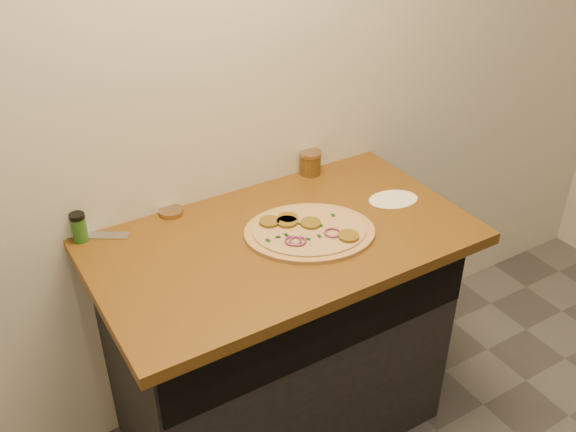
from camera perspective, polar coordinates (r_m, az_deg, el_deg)
cabinet at (r=2.34m, az=-0.85°, el=-10.98°), size 1.10×0.60×0.86m
countertop at (r=2.04m, az=-0.52°, el=-2.18°), size 1.20×0.70×0.04m
pizza at (r=2.03m, az=1.87°, el=-1.35°), size 0.54×0.54×0.03m
chefs_knife at (r=2.13m, az=-18.60°, el=-1.55°), size 0.27×0.19×0.02m
mason_jar_lid at (r=2.16m, az=-10.35°, el=0.36°), size 0.11×0.11×0.02m
salsa_jar at (r=2.36m, az=2.00°, el=4.76°), size 0.08×0.08×0.09m
spice_shaker at (r=2.08m, az=-18.08°, el=-0.96°), size 0.05×0.05×0.10m
flour_spill at (r=2.24m, az=9.33°, el=1.48°), size 0.21×0.21×0.00m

